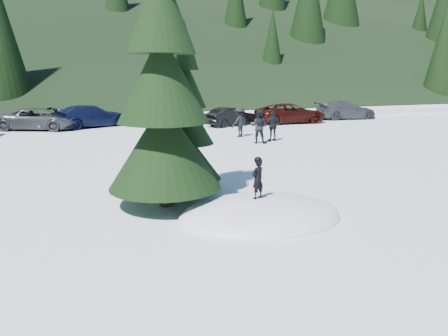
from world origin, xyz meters
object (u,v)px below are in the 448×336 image
object	(u,v)px
child_skier	(258,179)
spruce_tall	(163,90)
car_7	(346,110)
adult_0	(259,126)
car_2	(39,119)
car_5	(231,117)
car_4	(176,120)
adult_2	(240,122)
car_3	(90,116)
spruce_short	(186,126)
car_6	(290,113)
adult_1	(273,126)

from	to	relation	value
child_skier	spruce_tall	bearing A→B (deg)	-60.91
spruce_tall	car_7	world-z (taller)	spruce_tall
adult_0	car_2	size ratio (longest dim) A/B	0.35
car_5	car_7	bearing A→B (deg)	-107.44
car_5	car_7	distance (m)	10.39
adult_0	car_4	size ratio (longest dim) A/B	0.50
car_4	car_5	world-z (taller)	car_5
adult_2	car_4	distance (m)	5.29
adult_2	child_skier	bearing A→B (deg)	44.89
car_4	car_7	size ratio (longest dim) A/B	0.75
adult_0	adult_2	size ratio (longest dim) A/B	1.03
adult_2	car_5	size ratio (longest dim) A/B	0.45
car_3	car_7	xyz separation A→B (m)	(19.80, -1.36, -0.05)
car_5	car_7	xyz separation A→B (m)	(10.33, 1.08, 0.07)
spruce_short	car_6	size ratio (longest dim) A/B	1.02
car_2	car_5	xyz separation A→B (m)	(12.79, -2.07, -0.07)
adult_0	adult_1	world-z (taller)	adult_0
child_skier	car_6	xyz separation A→B (m)	(10.89, 18.96, -0.28)
adult_1	adult_0	bearing A→B (deg)	25.04
adult_1	car_5	xyz separation A→B (m)	(0.17, 7.32, -0.20)
adult_0	adult_2	bearing A→B (deg)	-51.87
child_skier	car_2	distance (m)	21.99
car_3	car_5	bearing A→B (deg)	-127.86
car_3	car_4	distance (m)	6.21
car_5	car_6	world-z (taller)	car_6
spruce_short	car_2	bearing A→B (deg)	107.18
car_7	adult_1	bearing A→B (deg)	132.61
car_7	adult_2	bearing A→B (deg)	122.49
spruce_short	car_5	distance (m)	17.45
spruce_tall	adult_0	xyz separation A→B (m)	(7.03, 9.42, -2.41)
adult_1	car_2	bearing A→B (deg)	-35.21
adult_0	car_2	distance (m)	15.18
adult_2	car_2	world-z (taller)	adult_2
adult_1	car_5	distance (m)	7.33
spruce_tall	car_2	distance (m)	19.96
child_skier	adult_2	bearing A→B (deg)	-132.14
car_4	spruce_short	bearing A→B (deg)	156.05
child_skier	car_4	xyz separation A→B (m)	(1.92, 18.07, -0.38)
spruce_short	child_skier	xyz separation A→B (m)	(1.15, -3.08, -1.09)
child_skier	car_2	size ratio (longest dim) A/B	0.21
spruce_tall	adult_1	distance (m)	13.01
car_7	spruce_tall	bearing A→B (deg)	138.45
spruce_short	adult_0	bearing A→B (deg)	53.04
spruce_tall	car_4	distance (m)	17.10
adult_1	car_6	distance (m)	8.90
spruce_short	car_4	bearing A→B (deg)	78.42
spruce_short	car_4	size ratio (longest dim) A/B	1.46
car_3	car_7	world-z (taller)	car_3
adult_0	adult_1	size ratio (longest dim) A/B	1.08
adult_2	car_5	world-z (taller)	adult_2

